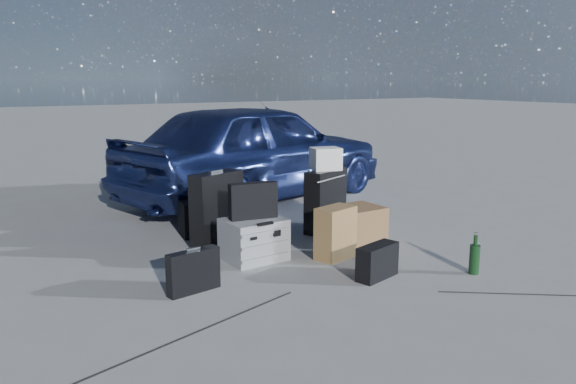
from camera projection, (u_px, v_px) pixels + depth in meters
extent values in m
plane|color=#A0A09C|center=(347.00, 268.00, 4.44)|extent=(60.00, 60.00, 0.00)
imported|color=navy|center=(257.00, 151.00, 6.85)|extent=(3.83, 2.38, 1.22)
cube|color=#97999C|center=(254.00, 239.00, 4.62)|extent=(0.50, 0.42, 0.34)
cube|color=black|center=(253.00, 201.00, 4.57)|extent=(0.41, 0.15, 0.30)
cube|color=black|center=(194.00, 271.00, 3.91)|extent=(0.40, 0.16, 0.30)
cube|color=black|center=(217.00, 209.00, 5.02)|extent=(0.54, 0.35, 0.66)
cube|color=black|center=(326.00, 200.00, 5.47)|extent=(0.54, 0.38, 0.61)
cube|color=white|center=(326.00, 159.00, 5.38)|extent=(0.31, 0.27, 0.21)
cube|color=black|center=(216.00, 216.00, 5.41)|extent=(0.70, 0.36, 0.34)
cube|color=white|center=(212.00, 196.00, 5.37)|extent=(0.41, 0.35, 0.06)
cube|color=black|center=(213.00, 189.00, 5.38)|extent=(0.31, 0.24, 0.06)
cube|color=#AA894A|center=(335.00, 233.00, 4.63)|extent=(0.37, 0.28, 0.44)
cube|color=olive|center=(357.00, 224.00, 5.13)|extent=(0.45, 0.40, 0.33)
cube|color=black|center=(377.00, 261.00, 4.19)|extent=(0.39, 0.24, 0.26)
cylinder|color=black|center=(475.00, 254.00, 4.28)|extent=(0.10, 0.10, 0.31)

